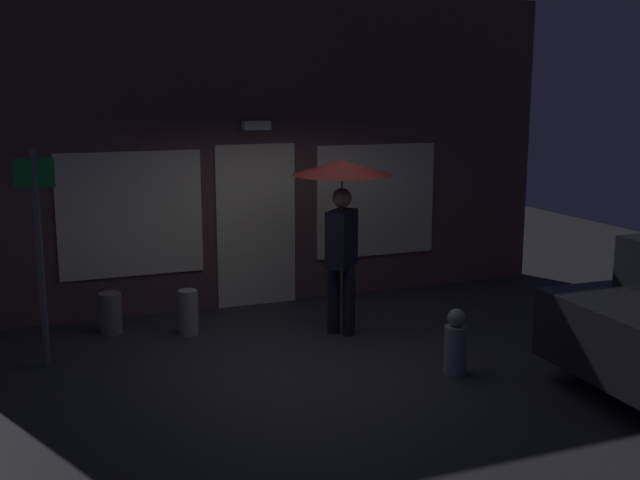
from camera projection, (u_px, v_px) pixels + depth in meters
ground_plane at (314, 353)px, 8.73m from camera, size 18.00×18.00×0.00m
building_facade at (252, 152)px, 10.47m from camera, size 8.78×0.48×4.20m
person_with_umbrella at (342, 198)px, 9.09m from camera, size 1.18×1.18×2.11m
street_sign_post at (39, 245)px, 8.05m from camera, size 0.40×0.07×2.33m
sidewalk_bollard at (188, 312)px, 9.33m from camera, size 0.24×0.24×0.55m
sidewalk_bollard_2 at (111, 313)px, 9.39m from camera, size 0.27×0.27×0.50m
fire_hydrant at (455, 344)px, 8.02m from camera, size 0.23×0.23×0.70m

